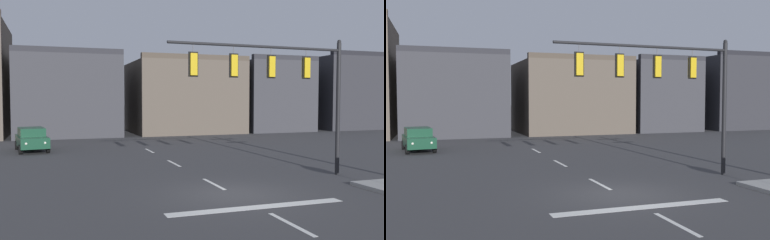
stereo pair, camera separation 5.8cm
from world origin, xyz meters
The scene contains 6 objects.
ground_plane centered at (0.00, 0.00, 0.00)m, with size 400.00×400.00×0.00m, color #353538.
stop_bar_paint centered at (0.00, -2.00, 0.00)m, with size 6.40×0.50×0.01m, color silver.
lane_centreline centered at (0.00, 2.00, 0.00)m, with size 0.16×26.40×0.01m.
signal_mast_near_side centered at (3.36, 2.11, 4.55)m, with size 8.55×0.55×6.37m.
car_lot_nearside centered at (-7.71, 16.40, 0.86)m, with size 2.41×4.63×1.61m.
building_row centered at (5.41, 29.55, 4.28)m, with size 49.83×11.92×11.09m.
Camera 2 is at (-6.49, -14.38, 3.62)m, focal length 39.32 mm.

